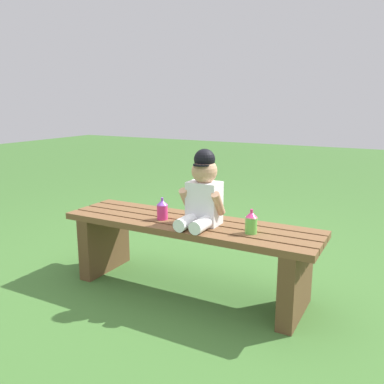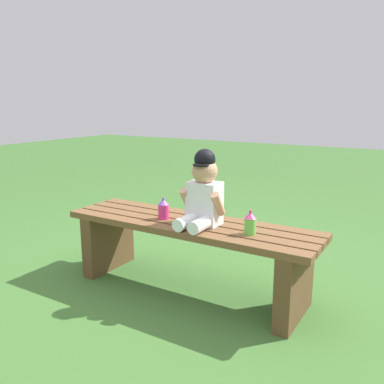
% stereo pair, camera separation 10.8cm
% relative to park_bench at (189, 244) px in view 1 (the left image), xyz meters
% --- Properties ---
extents(ground_plane, '(16.00, 16.00, 0.00)m').
position_rel_park_bench_xyz_m(ground_plane, '(0.00, 0.00, -0.27)').
color(ground_plane, '#3D6B2D').
extents(park_bench, '(1.45, 0.39, 0.41)m').
position_rel_park_bench_xyz_m(park_bench, '(0.00, 0.00, 0.00)').
color(park_bench, brown).
rests_on(park_bench, ground_plane).
extents(child_figure, '(0.23, 0.27, 0.40)m').
position_rel_park_bench_xyz_m(child_figure, '(0.09, -0.01, 0.31)').
color(child_figure, white).
rests_on(child_figure, park_bench).
extents(sippy_cup_left, '(0.06, 0.06, 0.12)m').
position_rel_park_bench_xyz_m(sippy_cup_left, '(-0.15, -0.03, 0.19)').
color(sippy_cup_left, '#E5337F').
rests_on(sippy_cup_left, park_bench).
extents(sippy_cup_right, '(0.06, 0.06, 0.12)m').
position_rel_park_bench_xyz_m(sippy_cup_right, '(0.37, -0.03, 0.19)').
color(sippy_cup_right, '#66CC4C').
rests_on(sippy_cup_right, park_bench).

